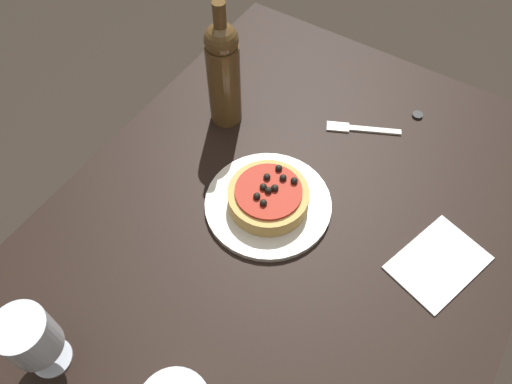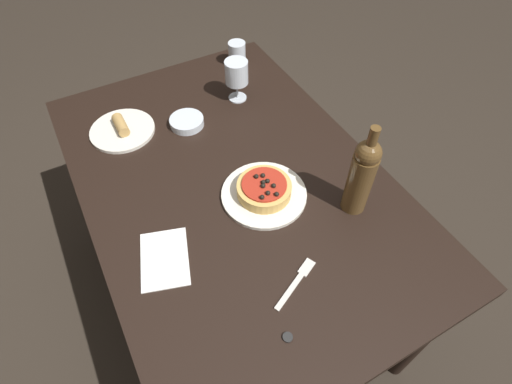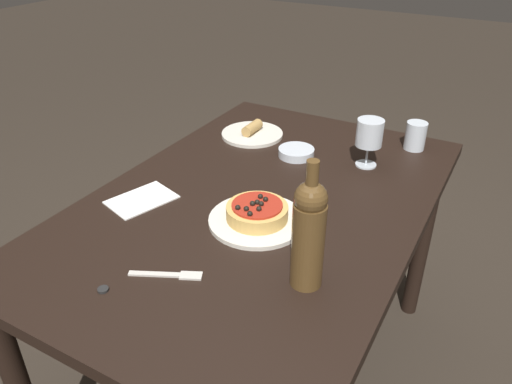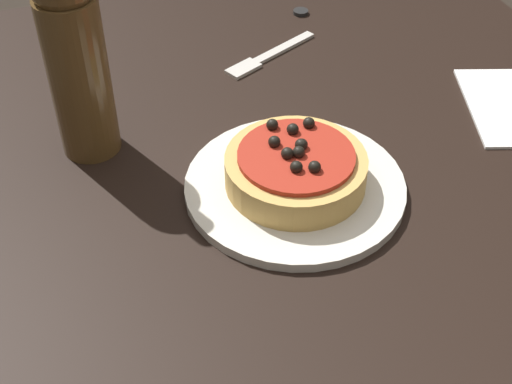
# 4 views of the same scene
# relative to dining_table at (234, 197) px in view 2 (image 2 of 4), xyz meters

# --- Properties ---
(ground_plane) EXTENTS (14.00, 14.00, 0.00)m
(ground_plane) POSITION_rel_dining_table_xyz_m (0.00, 0.00, -0.65)
(ground_plane) COLOR #2D261E
(dining_table) EXTENTS (1.33, 0.88, 0.74)m
(dining_table) POSITION_rel_dining_table_xyz_m (0.00, 0.00, 0.00)
(dining_table) COLOR black
(dining_table) RESTS_ON ground_plane
(dinner_plate) EXTENTS (0.25, 0.25, 0.01)m
(dinner_plate) POSITION_rel_dining_table_xyz_m (-0.11, -0.05, 0.10)
(dinner_plate) COLOR silver
(dinner_plate) RESTS_ON dining_table
(pizza) EXTENTS (0.16, 0.16, 0.05)m
(pizza) POSITION_rel_dining_table_xyz_m (-0.11, -0.05, 0.12)
(pizza) COLOR tan
(pizza) RESTS_ON dinner_plate
(wine_glass) EXTENTS (0.08, 0.08, 0.15)m
(wine_glass) POSITION_rel_dining_table_xyz_m (0.35, -0.20, 0.20)
(wine_glass) COLOR silver
(wine_glass) RESTS_ON dining_table
(wine_bottle) EXTENTS (0.07, 0.07, 0.30)m
(wine_bottle) POSITION_rel_dining_table_xyz_m (-0.26, -0.26, 0.22)
(wine_bottle) COLOR brown
(wine_bottle) RESTS_ON dining_table
(water_cup) EXTENTS (0.07, 0.07, 0.09)m
(water_cup) POSITION_rel_dining_table_xyz_m (0.55, -0.30, 0.14)
(water_cup) COLOR silver
(water_cup) RESTS_ON dining_table
(side_bowl) EXTENTS (0.12, 0.12, 0.03)m
(side_bowl) POSITION_rel_dining_table_xyz_m (0.30, 0.03, 0.10)
(side_bowl) COLOR silver
(side_bowl) RESTS_ON dining_table
(fork) EXTENTS (0.09, 0.16, 0.00)m
(fork) POSITION_rel_dining_table_xyz_m (-0.39, 0.01, 0.09)
(fork) COLOR beige
(fork) RESTS_ON dining_table
(side_plate) EXTENTS (0.22, 0.22, 0.05)m
(side_plate) POSITION_rel_dining_table_xyz_m (0.37, 0.23, 0.10)
(side_plate) COLOR silver
(side_plate) RESTS_ON dining_table
(paper_napkin) EXTENTS (0.21, 0.17, 0.00)m
(paper_napkin) POSITION_rel_dining_table_xyz_m (-0.17, 0.28, 0.09)
(paper_napkin) COLOR white
(paper_napkin) RESTS_ON dining_table
(bottle_cap) EXTENTS (0.02, 0.02, 0.01)m
(bottle_cap) POSITION_rel_dining_table_xyz_m (-0.50, 0.11, 0.09)
(bottle_cap) COLOR black
(bottle_cap) RESTS_ON dining_table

